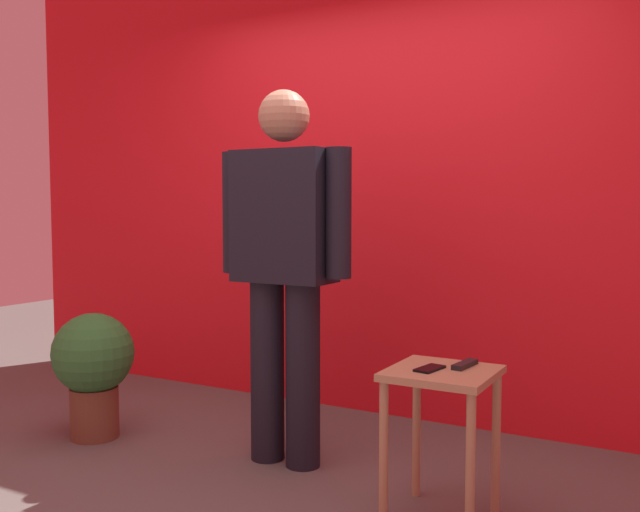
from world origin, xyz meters
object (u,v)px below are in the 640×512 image
object	(u,v)px
standing_person	(285,257)
potted_plant	(93,364)
side_table	(442,402)
cell_phone	(430,369)
tv_remote	(465,364)

from	to	relation	value
standing_person	potted_plant	bearing A→B (deg)	-169.81
standing_person	side_table	distance (m)	1.06
potted_plant	standing_person	bearing A→B (deg)	10.19
cell_phone	tv_remote	distance (m)	0.16
side_table	potted_plant	size ratio (longest dim) A/B	0.90
cell_phone	standing_person	bearing A→B (deg)	172.18
standing_person	tv_remote	bearing A→B (deg)	-8.73
standing_person	potted_plant	world-z (taller)	standing_person
side_table	cell_phone	xyz separation A→B (m)	(-0.04, -0.03, 0.14)
cell_phone	potted_plant	xyz separation A→B (m)	(-1.96, 0.07, -0.21)
side_table	cell_phone	distance (m)	0.15
standing_person	side_table	size ratio (longest dim) A/B	2.95
standing_person	potted_plant	distance (m)	1.28
cell_phone	potted_plant	distance (m)	1.97
tv_remote	potted_plant	xyz separation A→B (m)	(-2.06, -0.05, -0.22)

